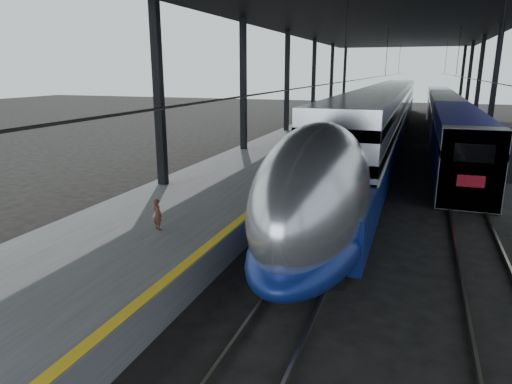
% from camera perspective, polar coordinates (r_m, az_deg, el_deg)
% --- Properties ---
extents(ground, '(160.00, 160.00, 0.00)m').
position_cam_1_polar(ground, '(14.40, -1.41, -9.26)').
color(ground, black).
rests_on(ground, ground).
extents(platform, '(6.00, 80.00, 1.00)m').
position_cam_1_polar(platform, '(33.72, 5.22, 5.69)').
color(platform, '#4C4C4F').
rests_on(platform, ground).
extents(yellow_strip, '(0.30, 80.00, 0.01)m').
position_cam_1_polar(yellow_strip, '(33.07, 9.97, 6.23)').
color(yellow_strip, gold).
rests_on(yellow_strip, platform).
extents(rails, '(6.52, 80.00, 0.16)m').
position_cam_1_polar(rails, '(32.77, 18.90, 3.93)').
color(rails, slate).
rests_on(rails, ground).
extents(canopy, '(18.00, 75.00, 9.47)m').
position_cam_1_polar(canopy, '(32.53, 15.46, 20.14)').
color(canopy, black).
rests_on(canopy, ground).
extents(tgv_train, '(3.22, 65.20, 4.61)m').
position_cam_1_polar(tgv_train, '(40.68, 15.85, 9.14)').
color(tgv_train, '#B9BCC1').
rests_on(tgv_train, ground).
extents(second_train, '(2.60, 56.05, 3.59)m').
position_cam_1_polar(second_train, '(48.04, 22.50, 8.98)').
color(second_train, navy).
rests_on(second_train, ground).
extents(child, '(0.43, 0.37, 1.01)m').
position_cam_1_polar(child, '(14.75, -12.22, -2.75)').
color(child, '#4E251A').
rests_on(child, platform).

